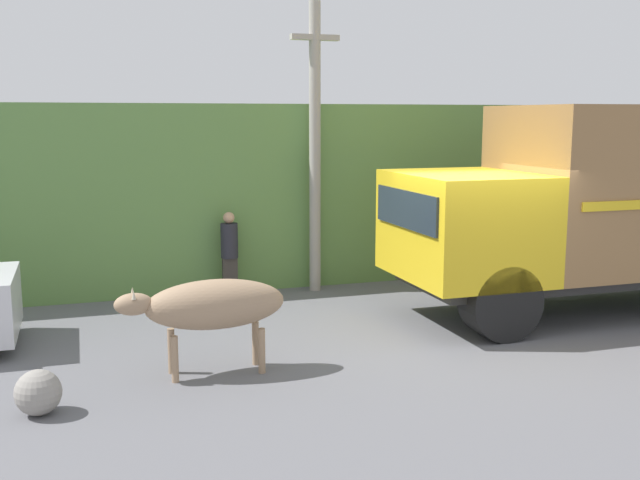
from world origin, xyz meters
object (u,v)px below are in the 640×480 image
Objects in this scene: cargo_truck at (604,201)px; brown_cow at (212,305)px; roadside_rock at (38,393)px; pedestrian_on_hill at (229,250)px; utility_pole at (315,143)px.

brown_cow is (-6.79, -1.14, -0.97)m from cargo_truck.
cargo_truck is 9.20m from roadside_rock.
brown_cow is at bearing 19.79° from roadside_rock.
pedestrian_on_hill is (1.03, 4.05, -0.04)m from brown_cow.
roadside_rock is (-4.73, -4.81, -2.52)m from utility_pole.
pedestrian_on_hill is at bearing 155.36° from cargo_truck.
utility_pole reaches higher than brown_cow.
pedestrian_on_hill reaches higher than brown_cow.
pedestrian_on_hill reaches higher than roadside_rock.
cargo_truck reaches higher than pedestrian_on_hill.
roadside_rock is at bearing -134.56° from utility_pole.
roadside_rock is (-2.07, -0.74, -0.64)m from brown_cow.
pedestrian_on_hill is at bearing 57.16° from roadside_rock.
cargo_truck is 5.14m from utility_pole.
pedestrian_on_hill is at bearing -179.73° from utility_pole.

